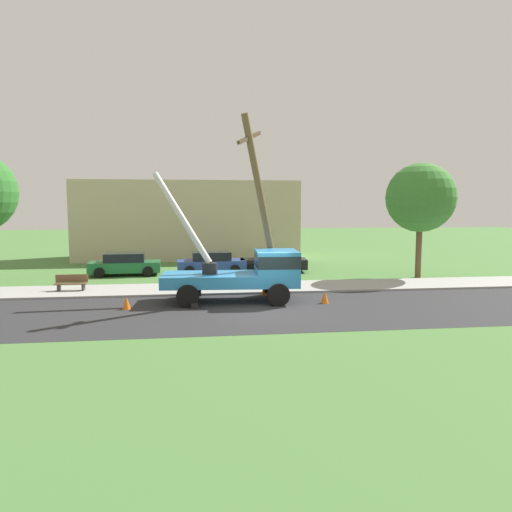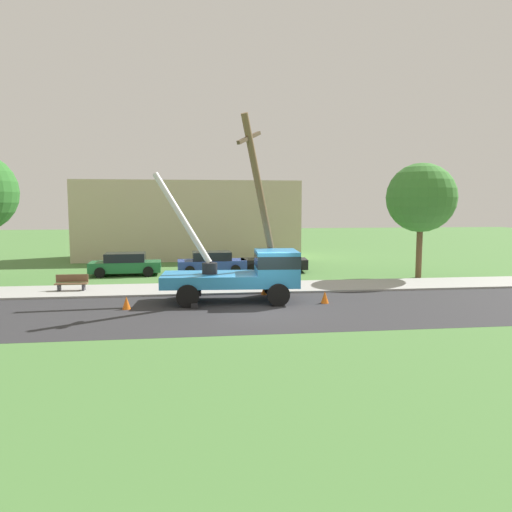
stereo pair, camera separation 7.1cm
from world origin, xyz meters
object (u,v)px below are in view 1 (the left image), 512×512
object	(u,v)px
park_bench	(71,283)
traffic_cone_curbside	(265,289)
parked_sedan_black	(273,261)
traffic_cone_behind	(127,303)
leaning_utility_pole	(262,206)
roadside_tree_far	(421,198)
traffic_cone_ahead	(325,297)
parked_sedan_blue	(211,263)
utility_truck	(249,271)
parked_sedan_green	(125,264)

from	to	relation	value
park_bench	traffic_cone_curbside	bearing A→B (deg)	-11.29
parked_sedan_black	park_bench	xyz separation A→B (m)	(-11.48, -6.10, -0.25)
traffic_cone_behind	park_bench	world-z (taller)	park_bench
leaning_utility_pole	roadside_tree_far	xyz separation A→B (m)	(10.41, 5.11, 0.50)
traffic_cone_ahead	parked_sedan_blue	bearing A→B (deg)	114.88
leaning_utility_pole	roadside_tree_far	bearing A→B (deg)	26.16
park_bench	traffic_cone_behind	bearing A→B (deg)	-53.30
traffic_cone_behind	parked_sedan_black	xyz separation A→B (m)	(8.13, 10.60, 0.43)
parked_sedan_black	traffic_cone_behind	bearing A→B (deg)	-127.47
traffic_cone_behind	parked_sedan_blue	size ratio (longest dim) A/B	0.13
utility_truck	traffic_cone_curbside	world-z (taller)	utility_truck
utility_truck	roadside_tree_far	xyz separation A→B (m)	(11.16, 5.82, 3.46)
traffic_cone_ahead	traffic_cone_behind	world-z (taller)	same
leaning_utility_pole	roadside_tree_far	size ratio (longest dim) A/B	1.23
parked_sedan_blue	traffic_cone_behind	bearing A→B (deg)	-111.00
parked_sedan_green	parked_sedan_black	world-z (taller)	same
traffic_cone_ahead	traffic_cone_curbside	size ratio (longest dim) A/B	1.00
leaning_utility_pole	parked_sedan_blue	world-z (taller)	leaning_utility_pole
parked_sedan_blue	roadside_tree_far	bearing A→B (deg)	-15.49
parked_sedan_blue	roadside_tree_far	distance (m)	13.66
parked_sedan_black	parked_sedan_green	bearing A→B (deg)	-177.98
parked_sedan_green	parked_sedan_blue	xyz separation A→B (m)	(5.47, 0.14, 0.00)
traffic_cone_ahead	park_bench	world-z (taller)	park_bench
parked_sedan_blue	utility_truck	bearing A→B (deg)	-81.56
traffic_cone_behind	traffic_cone_curbside	xyz separation A→B (m)	(6.35, 2.56, 0.00)
traffic_cone_ahead	parked_sedan_black	xyz separation A→B (m)	(-0.62, 10.45, 0.43)
parked_sedan_green	utility_truck	bearing A→B (deg)	-53.19
traffic_cone_behind	parked_sedan_black	bearing A→B (deg)	52.53
roadside_tree_far	traffic_cone_behind	bearing A→B (deg)	-157.26
parked_sedan_black	traffic_cone_ahead	bearing A→B (deg)	-86.59
traffic_cone_ahead	parked_sedan_black	world-z (taller)	parked_sedan_black
traffic_cone_curbside	roadside_tree_far	size ratio (longest dim) A/B	0.08
traffic_cone_curbside	parked_sedan_blue	xyz separation A→B (m)	(-2.35, 7.84, 0.43)
traffic_cone_curbside	parked_sedan_black	distance (m)	8.25
leaning_utility_pole	parked_sedan_blue	bearing A→B (deg)	103.93
traffic_cone_ahead	parked_sedan_black	bearing A→B (deg)	93.41
utility_truck	roadside_tree_far	size ratio (longest dim) A/B	0.97
parked_sedan_blue	parked_sedan_black	xyz separation A→B (m)	(4.13, 0.20, 0.00)
parked_sedan_black	roadside_tree_far	world-z (taller)	roadside_tree_far
utility_truck	parked_sedan_black	size ratio (longest dim) A/B	1.48
traffic_cone_curbside	parked_sedan_green	world-z (taller)	parked_sedan_green
traffic_cone_ahead	roadside_tree_far	world-z (taller)	roadside_tree_far
roadside_tree_far	leaning_utility_pole	bearing A→B (deg)	-153.84
leaning_utility_pole	parked_sedan_green	distance (m)	11.94
parked_sedan_green	park_bench	distance (m)	6.07
traffic_cone_ahead	traffic_cone_curbside	xyz separation A→B (m)	(-2.40, 2.41, 0.00)
leaning_utility_pole	traffic_cone_ahead	size ratio (longest dim) A/B	15.26
parked_sedan_blue	parked_sedan_black	distance (m)	4.14
traffic_cone_curbside	parked_sedan_blue	world-z (taller)	parked_sedan_blue
leaning_utility_pole	traffic_cone_ahead	world-z (taller)	leaning_utility_pole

